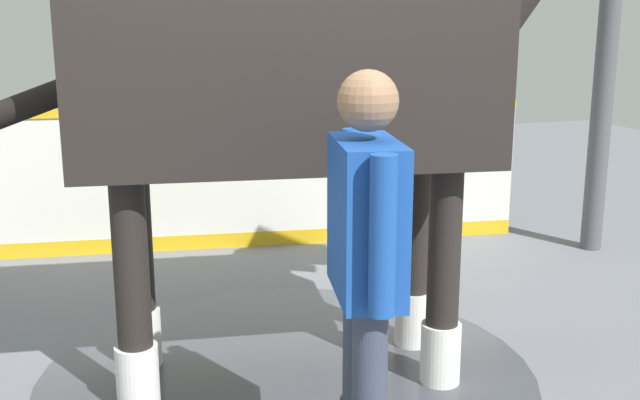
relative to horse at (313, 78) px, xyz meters
The scene contains 6 objects.
ground_plane 1.55m from the horse, 22.82° to the left, with size 16.00×16.00×0.02m, color slate.
wet_patch 1.51m from the horse, ahead, with size 2.54×2.54×0.00m, color #42444C.
barrier_wall 2.52m from the horse, 95.04° to the right, with size 4.37×0.73×1.12m.
roof_post_near 3.09m from the horse, 153.61° to the right, with size 0.16×0.16×2.91m, color #4C4C51.
horse is the anchor object (origin of this frame).
handler 1.19m from the horse, 82.46° to the left, with size 0.31×0.65×1.62m.
Camera 1 is at (0.86, 3.40, 1.80)m, focal length 43.48 mm.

